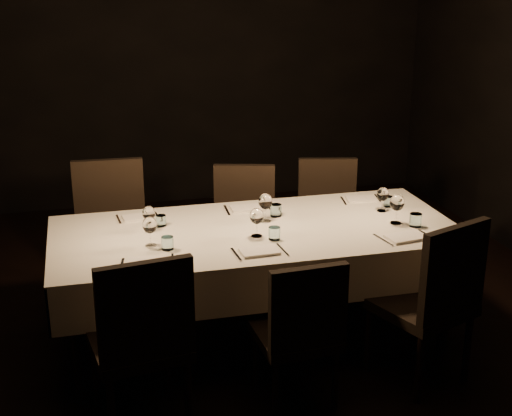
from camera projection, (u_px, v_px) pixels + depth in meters
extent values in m
cube|color=black|center=(256.00, 338.00, 4.69)|extent=(5.00, 6.00, 0.01)
cube|color=black|center=(180.00, 54.00, 6.95)|extent=(5.00, 0.01, 3.00)
cube|color=black|center=(256.00, 234.00, 4.45)|extent=(2.40, 1.00, 0.04)
cylinder|color=black|center=(78.00, 341.00, 3.93)|extent=(0.07, 0.07, 0.71)
cylinder|color=black|center=(76.00, 280.00, 4.70)|extent=(0.07, 0.07, 0.71)
cylinder|color=black|center=(446.00, 297.00, 4.45)|extent=(0.07, 0.07, 0.71)
cylinder|color=black|center=(390.00, 248.00, 5.22)|extent=(0.07, 0.07, 0.71)
cube|color=beige|center=(256.00, 230.00, 4.44)|extent=(2.52, 1.12, 0.01)
cube|color=beige|center=(237.00, 222.00, 5.00)|extent=(2.52, 0.01, 0.28)
cube|color=beige|center=(280.00, 288.00, 3.98)|extent=(2.52, 0.01, 0.28)
cube|color=beige|center=(437.00, 234.00, 4.78)|extent=(0.01, 1.12, 0.28)
cube|color=beige|center=(50.00, 271.00, 4.20)|extent=(0.01, 1.12, 0.28)
cylinder|color=black|center=(167.00, 359.00, 4.03)|extent=(0.04, 0.04, 0.42)
cylinder|color=black|center=(188.00, 396.00, 3.68)|extent=(0.04, 0.04, 0.42)
cylinder|color=black|center=(97.00, 374.00, 3.89)|extent=(0.04, 0.04, 0.42)
cylinder|color=black|center=(112.00, 414.00, 3.54)|extent=(0.04, 0.04, 0.42)
cube|color=black|center=(139.00, 345.00, 3.71)|extent=(0.54, 0.54, 0.06)
cube|color=black|center=(146.00, 312.00, 3.43)|extent=(0.48, 0.12, 0.52)
cube|color=white|center=(147.00, 262.00, 3.92)|extent=(0.24, 0.18, 0.02)
cube|color=silver|center=(122.00, 266.00, 3.89)|extent=(0.05, 0.20, 0.01)
cube|color=silver|center=(172.00, 261.00, 3.96)|extent=(0.04, 0.20, 0.01)
cylinder|color=white|center=(167.00, 243.00, 4.11)|extent=(0.07, 0.07, 0.08)
cylinder|color=white|center=(151.00, 245.00, 4.17)|extent=(0.07, 0.07, 0.00)
cylinder|color=white|center=(150.00, 238.00, 4.16)|extent=(0.01, 0.01, 0.08)
ellipsoid|color=white|center=(150.00, 225.00, 4.13)|extent=(0.09, 0.09, 0.10)
cylinder|color=black|center=(312.00, 350.00, 4.17)|extent=(0.04, 0.04, 0.37)
cylinder|color=black|center=(335.00, 381.00, 3.87)|extent=(0.04, 0.04, 0.37)
cylinder|color=black|center=(256.00, 359.00, 4.08)|extent=(0.04, 0.04, 0.37)
cylinder|color=black|center=(276.00, 391.00, 3.77)|extent=(0.04, 0.04, 0.37)
cube|color=black|center=(295.00, 336.00, 3.90)|extent=(0.45, 0.45, 0.06)
cube|color=black|center=(308.00, 308.00, 3.66)|extent=(0.42, 0.07, 0.46)
cube|color=white|center=(260.00, 251.00, 4.07)|extent=(0.22, 0.15, 0.02)
cube|color=silver|center=(236.00, 254.00, 4.04)|extent=(0.03, 0.20, 0.01)
cube|color=silver|center=(283.00, 250.00, 4.11)|extent=(0.02, 0.20, 0.01)
cylinder|color=white|center=(274.00, 233.00, 4.26)|extent=(0.07, 0.07, 0.08)
cylinder|color=white|center=(257.00, 236.00, 4.32)|extent=(0.07, 0.07, 0.00)
cylinder|color=white|center=(257.00, 229.00, 4.31)|extent=(0.01, 0.01, 0.08)
ellipsoid|color=white|center=(257.00, 216.00, 4.28)|extent=(0.09, 0.09, 0.10)
cylinder|color=black|center=(415.00, 321.00, 4.46)|extent=(0.04, 0.04, 0.42)
cylinder|color=black|center=(467.00, 348.00, 4.15)|extent=(0.04, 0.04, 0.42)
cylinder|color=black|center=(368.00, 339.00, 4.24)|extent=(0.04, 0.04, 0.42)
cylinder|color=black|center=(419.00, 369.00, 3.93)|extent=(0.04, 0.04, 0.42)
cube|color=black|center=(420.00, 306.00, 4.11)|extent=(0.63, 0.63, 0.06)
cube|color=black|center=(454.00, 272.00, 3.85)|extent=(0.47, 0.22, 0.53)
cube|color=white|center=(406.00, 237.00, 4.28)|extent=(0.25, 0.18, 0.02)
cube|color=silver|center=(383.00, 240.00, 4.25)|extent=(0.05, 0.21, 0.01)
cube|color=silver|center=(428.00, 236.00, 4.32)|extent=(0.05, 0.21, 0.01)
cylinder|color=white|center=(416.00, 220.00, 4.47)|extent=(0.08, 0.08, 0.08)
cylinder|color=white|center=(396.00, 223.00, 4.54)|extent=(0.07, 0.07, 0.00)
cylinder|color=white|center=(396.00, 216.00, 4.52)|extent=(0.01, 0.01, 0.09)
ellipsoid|color=white|center=(397.00, 203.00, 4.49)|extent=(0.09, 0.09, 0.11)
cylinder|color=black|center=(84.00, 294.00, 4.81)|extent=(0.04, 0.04, 0.43)
cylinder|color=black|center=(85.00, 270.00, 5.20)|extent=(0.04, 0.04, 0.43)
cylinder|color=black|center=(146.00, 289.00, 4.89)|extent=(0.04, 0.04, 0.43)
cylinder|color=black|center=(143.00, 265.00, 5.28)|extent=(0.04, 0.04, 0.43)
cube|color=black|center=(112.00, 246.00, 4.96)|extent=(0.52, 0.52, 0.06)
cube|color=black|center=(109.00, 196.00, 5.07)|extent=(0.50, 0.07, 0.54)
cube|color=white|center=(138.00, 217.00, 4.63)|extent=(0.21, 0.15, 0.01)
cube|color=silver|center=(119.00, 219.00, 4.60)|extent=(0.03, 0.18, 0.01)
cube|color=silver|center=(158.00, 216.00, 4.66)|extent=(0.02, 0.18, 0.01)
cylinder|color=white|center=(161.00, 221.00, 4.48)|extent=(0.07, 0.07, 0.07)
cylinder|color=white|center=(150.00, 231.00, 4.40)|extent=(0.06, 0.06, 0.00)
cylinder|color=white|center=(149.00, 225.00, 4.39)|extent=(0.01, 0.01, 0.08)
ellipsoid|color=white|center=(149.00, 213.00, 4.36)|extent=(0.08, 0.08, 0.09)
cylinder|color=black|center=(217.00, 279.00, 5.09)|extent=(0.04, 0.04, 0.39)
cylinder|color=black|center=(221.00, 259.00, 5.44)|extent=(0.04, 0.04, 0.39)
cylinder|color=black|center=(269.00, 280.00, 5.08)|extent=(0.04, 0.04, 0.39)
cylinder|color=black|center=(269.00, 259.00, 5.43)|extent=(0.04, 0.04, 0.39)
cube|color=black|center=(244.00, 241.00, 5.18)|extent=(0.55, 0.55, 0.06)
cube|color=black|center=(244.00, 197.00, 5.28)|extent=(0.45, 0.17, 0.49)
cube|color=white|center=(248.00, 208.00, 4.80)|extent=(0.23, 0.15, 0.02)
cube|color=silver|center=(227.00, 211.00, 4.76)|extent=(0.03, 0.21, 0.01)
cube|color=silver|center=(269.00, 207.00, 4.83)|extent=(0.02, 0.21, 0.01)
cylinder|color=white|center=(276.00, 210.00, 4.65)|extent=(0.07, 0.07, 0.08)
cylinder|color=white|center=(265.00, 221.00, 4.57)|extent=(0.07, 0.07, 0.00)
cylinder|color=white|center=(265.00, 214.00, 4.56)|extent=(0.01, 0.01, 0.09)
ellipsoid|color=white|center=(265.00, 201.00, 4.53)|extent=(0.09, 0.09, 0.10)
cylinder|color=black|center=(305.00, 267.00, 5.29)|extent=(0.04, 0.04, 0.39)
cylinder|color=black|center=(302.00, 249.00, 5.64)|extent=(0.04, 0.04, 0.39)
cylinder|color=black|center=(354.00, 267.00, 5.29)|extent=(0.04, 0.04, 0.39)
cylinder|color=black|center=(348.00, 249.00, 5.64)|extent=(0.04, 0.04, 0.39)
cube|color=black|center=(328.00, 230.00, 5.39)|extent=(0.54, 0.54, 0.06)
cube|color=black|center=(327.00, 189.00, 5.49)|extent=(0.44, 0.16, 0.48)
cube|color=white|center=(361.00, 199.00, 4.99)|extent=(0.22, 0.16, 0.01)
cube|color=silver|center=(344.00, 201.00, 4.96)|extent=(0.05, 0.18, 0.01)
cube|color=silver|center=(378.00, 198.00, 5.02)|extent=(0.04, 0.18, 0.01)
cylinder|color=white|center=(388.00, 202.00, 4.84)|extent=(0.07, 0.07, 0.07)
cylinder|color=white|center=(382.00, 211.00, 4.76)|extent=(0.06, 0.06, 0.00)
cylinder|color=white|center=(382.00, 205.00, 4.75)|extent=(0.01, 0.01, 0.08)
ellipsoid|color=white|center=(383.00, 194.00, 4.72)|extent=(0.08, 0.08, 0.09)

